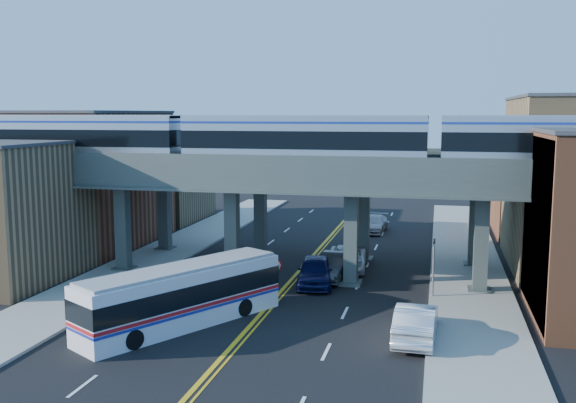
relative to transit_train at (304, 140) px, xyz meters
name	(u,v)px	position (x,y,z in m)	size (l,w,h in m)	color
ground	(257,318)	(-0.87, -8.00, -9.31)	(120.00, 120.00, 0.00)	black
sidewalk_west	(144,264)	(-12.37, 2.00, -9.23)	(5.00, 70.00, 0.16)	gray
sidewalk_east	(469,282)	(10.63, 2.00, -9.23)	(5.00, 70.00, 0.16)	gray
building_west_a	(3,213)	(-19.37, -4.00, -4.81)	(8.00, 10.00, 9.00)	olive
building_west_b	(96,179)	(-19.37, 8.00, -3.81)	(8.00, 14.00, 11.00)	brown
building_west_c	(162,181)	(-19.37, 21.00, -5.31)	(8.00, 10.00, 8.00)	olive
building_east_b	(572,185)	(17.63, 8.00, -3.31)	(8.00, 14.00, 12.00)	olive
building_east_c	(542,186)	(17.63, 21.00, -4.81)	(8.00, 10.00, 9.00)	brown
mural_panel	(536,230)	(13.68, -4.00, -4.56)	(0.10, 9.50, 9.50)	teal
elevated_viaduct_near	(290,184)	(-0.87, 0.00, -2.84)	(52.00, 3.60, 7.40)	#444F4B
elevated_viaduct_far	(311,174)	(-0.87, 7.00, -2.84)	(52.00, 3.60, 7.40)	#444F4B
transit_train	(304,140)	(0.00, 0.00, 0.00)	(48.19, 3.02, 3.52)	black
stop_sign	(276,273)	(-0.57, -5.00, -7.55)	(0.76, 0.09, 2.63)	slate
traffic_signal	(433,261)	(8.33, -2.00, -7.01)	(0.15, 0.18, 4.10)	slate
transit_bus	(182,297)	(-4.33, -9.98, -7.76)	(8.17, 11.33, 3.00)	silver
car_lane_a	(315,271)	(0.93, -0.60, -8.38)	(2.18, 5.41, 1.84)	#11133E
car_lane_b	(334,266)	(1.86, 1.23, -8.45)	(1.82, 5.21, 1.72)	#333335
car_lane_c	(347,258)	(2.31, 3.99, -8.51)	(2.63, 5.69, 1.58)	white
car_lane_d	(374,224)	(2.76, 18.99, -8.55)	(2.12, 5.22, 1.51)	#9E9FA3
car_parked_curb	(416,322)	(7.61, -9.39, -8.40)	(1.91, 5.48, 1.81)	silver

